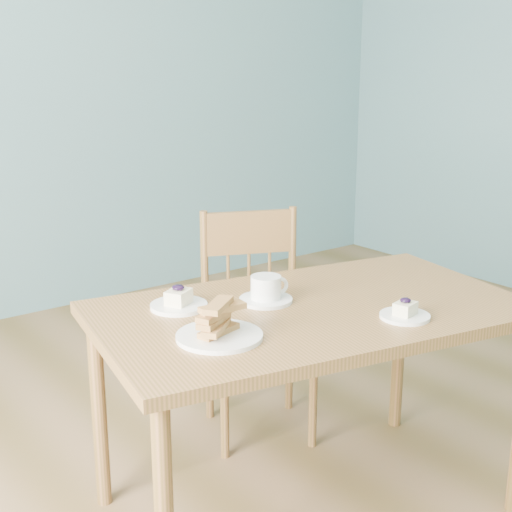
{
  "coord_description": "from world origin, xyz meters",
  "views": [
    {
      "loc": [
        -1.32,
        -1.24,
        1.36
      ],
      "look_at": [
        -0.16,
        0.27,
        0.84
      ],
      "focal_mm": 50.0,
      "sensor_mm": 36.0,
      "label": 1
    }
  ],
  "objects_px": {
    "dining_chair": "(257,323)",
    "biscotti_plate": "(219,326)",
    "cheesecake_plate_far": "(179,302)",
    "coffee_cup": "(266,291)",
    "cheesecake_plate_near": "(405,313)",
    "dining_table": "(311,328)"
  },
  "relations": [
    {
      "from": "dining_chair",
      "to": "biscotti_plate",
      "type": "distance_m",
      "value": 0.82
    },
    {
      "from": "cheesecake_plate_near",
      "to": "dining_table",
      "type": "bearing_deg",
      "value": 121.61
    },
    {
      "from": "dining_chair",
      "to": "cheesecake_plate_far",
      "type": "relative_size",
      "value": 4.98
    },
    {
      "from": "dining_table",
      "to": "biscotti_plate",
      "type": "distance_m",
      "value": 0.37
    },
    {
      "from": "cheesecake_plate_far",
      "to": "cheesecake_plate_near",
      "type": "bearing_deg",
      "value": -45.02
    },
    {
      "from": "cheesecake_plate_far",
      "to": "coffee_cup",
      "type": "height_order",
      "value": "coffee_cup"
    },
    {
      "from": "coffee_cup",
      "to": "biscotti_plate",
      "type": "relative_size",
      "value": 0.7
    },
    {
      "from": "dining_table",
      "to": "cheesecake_plate_far",
      "type": "distance_m",
      "value": 0.39
    },
    {
      "from": "dining_chair",
      "to": "cheesecake_plate_near",
      "type": "xyz_separation_m",
      "value": [
        -0.04,
        -0.73,
        0.26
      ]
    },
    {
      "from": "dining_table",
      "to": "biscotti_plate",
      "type": "bearing_deg",
      "value": -162.23
    },
    {
      "from": "biscotti_plate",
      "to": "cheesecake_plate_near",
      "type": "bearing_deg",
      "value": -20.97
    },
    {
      "from": "dining_table",
      "to": "dining_chair",
      "type": "distance_m",
      "value": 0.56
    },
    {
      "from": "dining_table",
      "to": "biscotti_plate",
      "type": "relative_size",
      "value": 6.02
    },
    {
      "from": "dining_table",
      "to": "cheesecake_plate_near",
      "type": "distance_m",
      "value": 0.28
    },
    {
      "from": "coffee_cup",
      "to": "dining_table",
      "type": "bearing_deg",
      "value": -38.09
    },
    {
      "from": "cheesecake_plate_near",
      "to": "biscotti_plate",
      "type": "height_order",
      "value": "biscotti_plate"
    },
    {
      "from": "biscotti_plate",
      "to": "coffee_cup",
      "type": "bearing_deg",
      "value": 29.13
    },
    {
      "from": "cheesecake_plate_near",
      "to": "coffee_cup",
      "type": "height_order",
      "value": "coffee_cup"
    },
    {
      "from": "cheesecake_plate_far",
      "to": "biscotti_plate",
      "type": "bearing_deg",
      "value": -98.75
    },
    {
      "from": "cheesecake_plate_far",
      "to": "coffee_cup",
      "type": "xyz_separation_m",
      "value": [
        0.24,
        -0.11,
        0.02
      ]
    },
    {
      "from": "dining_table",
      "to": "biscotti_plate",
      "type": "xyz_separation_m",
      "value": [
        -0.35,
        -0.04,
        0.1
      ]
    },
    {
      "from": "dining_chair",
      "to": "cheesecake_plate_near",
      "type": "height_order",
      "value": "dining_chair"
    }
  ]
}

